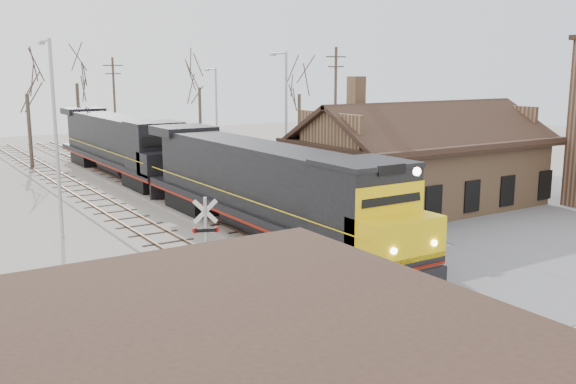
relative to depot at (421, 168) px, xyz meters
The scene contains 17 objects.
ground 17.14m from the depot, 134.97° to the right, with size 140.00×140.00×0.00m, color #A29D92.
road 17.13m from the depot, 134.97° to the right, with size 60.00×9.00×0.03m, color slate.
track_main 12.58m from the depot, 165.97° to the left, with size 3.40×90.00×0.24m.
track_siding 16.92m from the depot, 169.70° to the left, with size 3.40×90.00×0.24m.
depot is the anchor object (origin of this frame).
locomotive_lead 12.12m from the depot, behind, with size 3.29×22.00×4.89m.
locomotive_trailing 23.77m from the depot, 120.29° to the left, with size 3.29×22.00×4.63m.
crossbuck_far 18.92m from the depot, 159.17° to the right, with size 0.97×0.48×3.60m.
streetlight_a 21.10m from the depot, 168.16° to the left, with size 0.25×2.04×9.76m.
streetlight_b 10.21m from the depot, 115.68° to the left, with size 0.25×2.04×9.46m.
streetlight_c 23.34m from the depot, 96.01° to the left, with size 0.25×2.04×8.40m.
utility_pole_b 36.54m from the depot, 101.77° to the left, with size 2.00×0.24×9.47m.
utility_pole_c 16.08m from the depot, 72.66° to the left, with size 2.00×0.24×10.11m.
tree_b 33.80m from the depot, 120.47° to the left, with size 4.19×4.19×10.26m.
tree_c 36.41m from the depot, 108.57° to the left, with size 4.68×4.68×11.45m.
tree_d 31.92m from the depot, 90.09° to the left, with size 4.34×4.34×10.64m.
tree_e 24.39m from the depot, 74.48° to the left, with size 4.00×4.00×9.79m.
Camera 1 is at (-15.73, -16.13, 8.30)m, focal length 40.00 mm.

